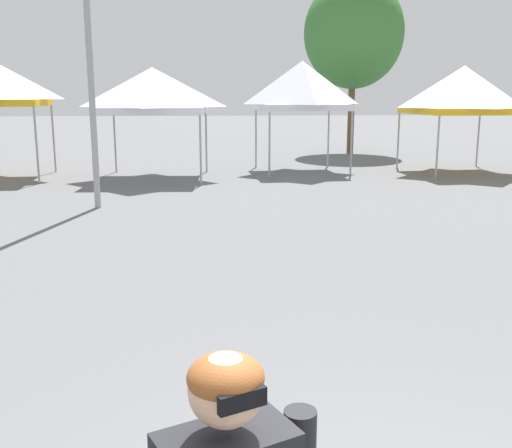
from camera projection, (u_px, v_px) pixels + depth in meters
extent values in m
cylinder|color=#9E9EA3|center=(36.00, 142.00, 17.03)|extent=(0.06, 0.06, 2.38)
cylinder|color=#9E9EA3|center=(53.00, 136.00, 19.62)|extent=(0.06, 0.06, 2.38)
cylinder|color=#9E9EA3|center=(93.00, 147.00, 16.67)|extent=(0.06, 0.06, 2.15)
cylinder|color=#9E9EA3|center=(201.00, 147.00, 16.75)|extent=(0.06, 0.06, 2.15)
cylinder|color=#9E9EA3|center=(115.00, 139.00, 19.57)|extent=(0.06, 0.06, 2.15)
cylinder|color=#9E9EA3|center=(206.00, 139.00, 19.66)|extent=(0.06, 0.06, 2.15)
pyramid|color=white|center=(152.00, 87.00, 17.81)|extent=(3.30, 3.30, 1.15)
cube|color=white|center=(153.00, 110.00, 17.95)|extent=(3.27, 3.27, 0.20)
cylinder|color=#9E9EA3|center=(269.00, 142.00, 18.33)|extent=(0.06, 0.06, 2.21)
cylinder|color=#9E9EA3|center=(351.00, 141.00, 18.74)|extent=(0.06, 0.06, 2.21)
cylinder|color=#9E9EA3|center=(256.00, 136.00, 20.84)|extent=(0.06, 0.06, 2.21)
cylinder|color=#9E9EA3|center=(328.00, 135.00, 21.25)|extent=(0.06, 0.06, 2.21)
pyramid|color=white|center=(302.00, 83.00, 19.41)|extent=(2.93, 2.93, 1.37)
cube|color=white|center=(302.00, 107.00, 19.58)|extent=(2.90, 2.90, 0.20)
cylinder|color=#9E9EA3|center=(438.00, 145.00, 17.87)|extent=(0.06, 0.06, 2.10)
cylinder|color=#9E9EA3|center=(398.00, 138.00, 20.75)|extent=(0.06, 0.06, 2.10)
cylinder|color=#9E9EA3|center=(478.00, 137.00, 21.23)|extent=(0.06, 0.06, 2.10)
pyramid|color=white|center=(464.00, 87.00, 19.19)|extent=(3.37, 3.37, 1.32)
cube|color=yellow|center=(462.00, 111.00, 19.35)|extent=(3.34, 3.34, 0.20)
sphere|color=#D8A884|center=(226.00, 390.00, 1.80)|extent=(0.23, 0.23, 0.23)
ellipsoid|color=brown|center=(226.00, 377.00, 1.79)|extent=(0.23, 0.23, 0.14)
cube|color=black|center=(243.00, 401.00, 1.70)|extent=(0.15, 0.08, 0.06)
cylinder|color=#9E9EA3|center=(87.00, 10.00, 12.75)|extent=(0.14, 0.14, 8.54)
cylinder|color=brown|center=(351.00, 114.00, 25.76)|extent=(0.28, 0.28, 3.36)
ellipsoid|color=#387233|center=(354.00, 33.00, 25.05)|extent=(4.16, 4.16, 4.57)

